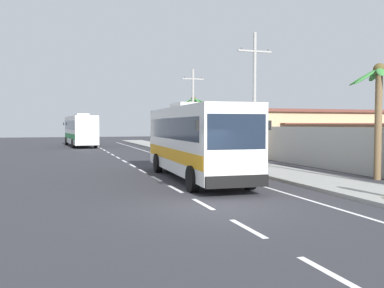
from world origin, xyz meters
The scene contains 14 objects.
ground_plane centered at (0.00, 0.00, 0.00)m, with size 160.00×160.00×0.00m, color #303035.
sidewalk_kerb centered at (6.80, 10.00, 0.07)m, with size 3.20×90.00×0.14m, color #999993.
lane_markings centered at (2.23, 14.69, 0.00)m, with size 3.91×71.00×0.01m.
boundary_wall centered at (10.60, 14.00, 1.25)m, with size 0.24×60.00×2.49m, color #B2B2AD.
coach_bus_foreground centered at (1.76, 6.74, 1.94)m, with size 3.13×10.97×3.73m.
coach_bus_far_lane centered at (-1.93, 39.58, 2.03)m, with size 3.63×11.54×3.91m.
motorcycle_beside_bus centered at (4.41, 15.41, 0.63)m, with size 0.56×1.96×1.53m.
pedestrian_near_kerb centered at (5.97, 16.16, 0.98)m, with size 0.36×0.36×1.61m.
utility_pole_mid centered at (8.75, 14.51, 4.78)m, with size 2.57×0.24×9.11m.
utility_pole_far centered at (8.63, 28.29, 4.34)m, with size 2.24×0.24×8.25m.
palm_nearest centered at (10.43, 33.68, 4.32)m, with size 3.20×3.10×5.90m.
palm_second centered at (10.23, 39.73, 3.48)m, with size 3.54×3.92×5.04m.
palm_third centered at (9.96, 3.81, 3.85)m, with size 2.84×2.82×5.54m.
roadside_building centered at (17.07, 19.65, 1.95)m, with size 16.28×8.22×3.86m.
Camera 1 is at (-4.55, -12.48, 2.63)m, focal length 39.26 mm.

